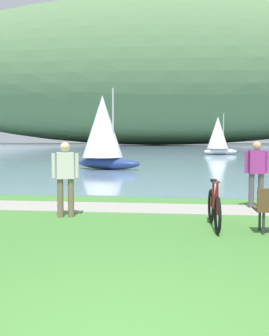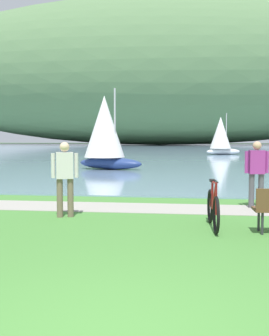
# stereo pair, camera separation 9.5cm
# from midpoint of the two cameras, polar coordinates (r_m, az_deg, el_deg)

# --- Properties ---
(bay_water) EXTENTS (180.00, 80.00, 0.04)m
(bay_water) POSITION_cam_midpoint_polar(r_m,az_deg,el_deg) (52.76, 6.09, 2.32)
(bay_water) COLOR #7A99B2
(bay_water) RESTS_ON ground
(distant_hillside) EXTENTS (108.78, 28.00, 27.95)m
(distant_hillside) POSITION_cam_midpoint_polar(r_m,az_deg,el_deg) (83.63, 2.83, 12.69)
(distant_hillside) COLOR #567A4C
(distant_hillside) RESTS_ON bay_water
(shoreline_path) EXTENTS (60.00, 1.50, 0.01)m
(shoreline_path) POSITION_cam_midpoint_polar(r_m,az_deg,el_deg) (11.01, 3.21, -5.35)
(shoreline_path) COLOR #A39E93
(shoreline_path) RESTS_ON ground
(bicycle_leaning_near_bench) EXTENTS (0.16, 1.77, 1.01)m
(bicycle_leaning_near_bench) POSITION_cam_midpoint_polar(r_m,az_deg,el_deg) (8.79, 10.20, -5.29)
(bicycle_leaning_near_bench) COLOR black
(bicycle_leaning_near_bench) RESTS_ON ground
(person_at_shoreline) EXTENTS (0.61, 0.26, 1.71)m
(person_at_shoreline) POSITION_cam_midpoint_polar(r_m,az_deg,el_deg) (11.40, 15.63, -0.25)
(person_at_shoreline) COLOR #4C4C51
(person_at_shoreline) RESTS_ON ground
(person_on_the_grass) EXTENTS (0.59, 0.32, 1.71)m
(person_on_the_grass) POSITION_cam_midpoint_polar(r_m,az_deg,el_deg) (9.86, -9.42, -0.84)
(person_on_the_grass) COLOR #72604C
(person_on_the_grass) RESTS_ON ground
(sailboat_mid_bay) EXTENTS (3.47, 2.52, 3.93)m
(sailboat_mid_bay) POSITION_cam_midpoint_polar(r_m,az_deg,el_deg) (41.71, 10.96, 4.30)
(sailboat_mid_bay) COLOR white
(sailboat_mid_bay) RESTS_ON bay_water
(sailboat_toward_hillside) EXTENTS (3.82, 2.73, 4.32)m
(sailboat_toward_hillside) POSITION_cam_midpoint_polar(r_m,az_deg,el_deg) (23.25, -4.27, 4.86)
(sailboat_toward_hillside) COLOR navy
(sailboat_toward_hillside) RESTS_ON bay_water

